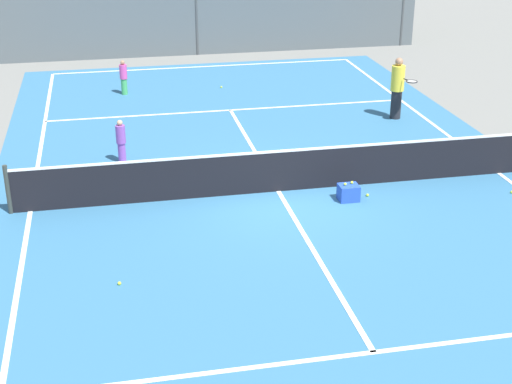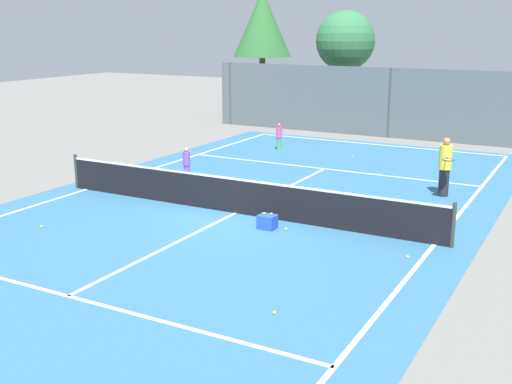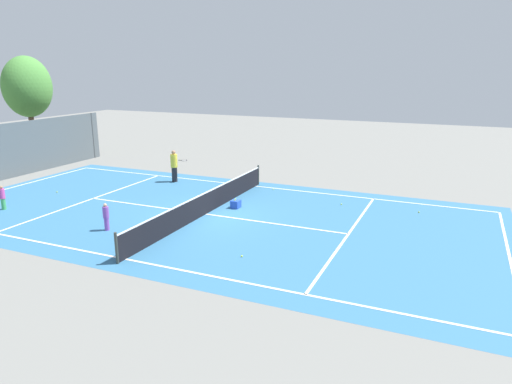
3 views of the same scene
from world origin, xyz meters
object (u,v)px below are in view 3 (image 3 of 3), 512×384
player_0 (174,166)px  tennis_ball_3 (242,256)px  tennis_ball_5 (419,212)px  player_2 (106,217)px  tennis_ball_0 (341,204)px  ball_crate (236,204)px  player_1 (3,197)px  tennis_ball_4 (273,189)px  tennis_ball_6 (159,225)px  tennis_ball_2 (238,204)px  tennis_ball_1 (57,192)px

player_0 → tennis_ball_3: size_ratio=27.39×
tennis_ball_5 → player_2: bearing=123.5°
tennis_ball_3 → tennis_ball_0: bearing=-12.2°
tennis_ball_0 → tennis_ball_3: size_ratio=1.00×
player_2 → ball_crate: (4.83, -3.38, -0.39)m
player_1 → ball_crate: player_1 is taller
player_2 → tennis_ball_4: bearing=-23.7°
player_1 → tennis_ball_3: 12.42m
player_1 → tennis_ball_4: 13.02m
tennis_ball_6 → ball_crate: bearing=-26.2°
player_0 → tennis_ball_6: 7.80m
player_1 → player_2: bearing=-93.1°
tennis_ball_3 → tennis_ball_6: same height
ball_crate → tennis_ball_4: size_ratio=6.67×
player_1 → player_2: size_ratio=1.01×
player_0 → tennis_ball_5: size_ratio=27.39×
tennis_ball_4 → player_0: bearing=95.3°
player_0 → player_2: size_ratio=1.62×
ball_crate → tennis_ball_0: 5.02m
ball_crate → tennis_ball_2: bearing=12.1°
ball_crate → tennis_ball_6: bearing=153.8°
player_2 → tennis_ball_5: bearing=-56.5°
player_0 → tennis_ball_0: size_ratio=27.39×
tennis_ball_1 → tennis_ball_3: (-3.87, -12.50, 0.00)m
player_0 → tennis_ball_2: size_ratio=27.39×
tennis_ball_3 → tennis_ball_5: same height
player_0 → tennis_ball_6: (-6.83, -3.67, -0.90)m
tennis_ball_0 → tennis_ball_6: 8.62m
tennis_ball_2 → tennis_ball_6: 4.41m
ball_crate → player_1: bearing=115.0°
tennis_ball_0 → tennis_ball_6: (-6.03, 6.16, 0.00)m
player_0 → player_1: player_0 is taller
tennis_ball_0 → ball_crate: bearing=119.1°
player_1 → tennis_ball_3: size_ratio=17.04×
player_0 → tennis_ball_6: player_0 is taller
tennis_ball_2 → tennis_ball_5: bearing=-75.1°
player_2 → tennis_ball_3: 6.16m
player_0 → tennis_ball_0: player_0 is taller
ball_crate → tennis_ball_2: (0.49, 0.10, -0.15)m
tennis_ball_3 → tennis_ball_6: bearing=71.0°
player_2 → ball_crate: player_2 is taller
player_0 → tennis_ball_3: (-8.38, -8.19, -0.90)m
tennis_ball_1 → tennis_ball_3: same height
tennis_ball_1 → player_0: bearing=-43.7°
player_1 → player_2: player_1 is taller
player_2 → tennis_ball_4: player_2 is taller
tennis_ball_1 → player_2: bearing=-119.1°
tennis_ball_2 → tennis_ball_4: bearing=-8.7°
tennis_ball_4 → tennis_ball_5: bearing=-98.8°
tennis_ball_5 → tennis_ball_6: same height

